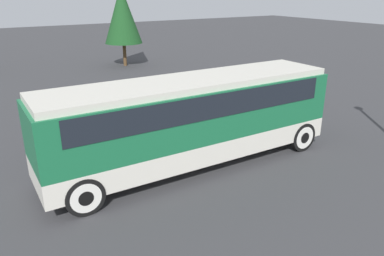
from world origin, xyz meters
The scene contains 5 objects.
ground_plane centered at (0.00, 0.00, 0.00)m, with size 120.00×120.00×0.00m, color #38383A.
tour_bus centered at (0.10, 0.00, 1.97)m, with size 10.84×2.61×3.26m.
parked_car_near centered at (5.03, 7.19, 0.70)m, with size 4.77×1.82×1.39m.
parked_car_mid centered at (-0.45, 6.46, 0.71)m, with size 4.55×1.95×1.43m.
tree_left centered at (5.13, 19.25, 4.16)m, with size 3.05×3.05×6.45m.
Camera 1 is at (-6.54, -10.69, 6.15)m, focal length 35.00 mm.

